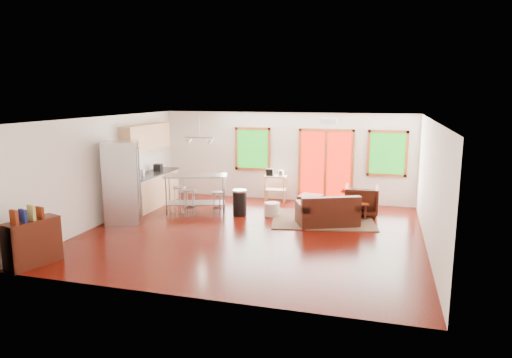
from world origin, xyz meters
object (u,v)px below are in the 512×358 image
(armchair, at_px, (361,199))
(island, at_px, (196,187))
(refrigerator, at_px, (122,182))
(kitchen_cart, at_px, (275,179))
(rug, at_px, (323,219))
(coffee_table, at_px, (348,203))
(loveseat, at_px, (328,213))
(ottoman, at_px, (311,202))

(armchair, bearing_deg, island, 10.36)
(refrigerator, distance_m, kitchen_cart, 4.39)
(rug, height_order, kitchen_cart, kitchen_cart)
(coffee_table, relative_size, armchair, 1.23)
(refrigerator, bearing_deg, armchair, -2.10)
(armchair, bearing_deg, rug, 37.14)
(refrigerator, bearing_deg, loveseat, -11.62)
(loveseat, height_order, kitchen_cart, kitchen_cart)
(ottoman, bearing_deg, refrigerator, -149.25)
(ottoman, bearing_deg, loveseat, -65.76)
(ottoman, distance_m, island, 3.16)
(refrigerator, relative_size, island, 1.15)
(island, bearing_deg, refrigerator, -136.02)
(loveseat, relative_size, armchair, 1.88)
(ottoman, xyz_separation_m, refrigerator, (-4.24, -2.52, 0.81))
(coffee_table, xyz_separation_m, armchair, (0.31, 0.27, 0.08))
(island, bearing_deg, kitchen_cart, 46.32)
(refrigerator, relative_size, kitchen_cart, 2.04)
(ottoman, bearing_deg, kitchen_cart, 152.94)
(armchair, height_order, kitchen_cart, kitchen_cart)
(island, distance_m, kitchen_cart, 2.49)
(island, height_order, kitchen_cart, island)
(refrigerator, height_order, island, refrigerator)
(ottoman, xyz_separation_m, kitchen_cart, (-1.16, 0.59, 0.48))
(refrigerator, xyz_separation_m, island, (1.36, 1.32, -0.29))
(coffee_table, xyz_separation_m, refrigerator, (-5.30, -2.03, 0.65))
(rug, height_order, coffee_table, coffee_table)
(loveseat, height_order, ottoman, loveseat)
(coffee_table, bearing_deg, armchair, 41.03)
(coffee_table, height_order, ottoman, coffee_table)
(island, bearing_deg, ottoman, 22.75)
(coffee_table, relative_size, refrigerator, 0.53)
(kitchen_cart, bearing_deg, ottoman, -27.06)
(loveseat, height_order, coffee_table, loveseat)
(loveseat, relative_size, refrigerator, 0.81)
(loveseat, distance_m, island, 3.55)
(loveseat, bearing_deg, armchair, 35.10)
(rug, xyz_separation_m, armchair, (0.90, 0.75, 0.42))
(coffee_table, height_order, armchair, armchair)
(coffee_table, xyz_separation_m, island, (-3.93, -0.71, 0.36))
(rug, bearing_deg, kitchen_cart, 136.04)
(rug, distance_m, coffee_table, 0.83)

